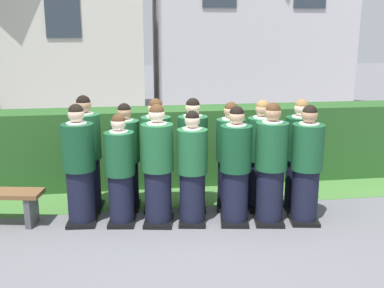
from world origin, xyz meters
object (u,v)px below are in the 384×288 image
at_px(student_front_row_1, 120,173).
at_px(student_rear_row_6, 299,157).
at_px(student_front_row_4, 235,169).
at_px(student_rear_row_3, 193,157).
at_px(student_front_row_2, 158,168).
at_px(student_rear_row_0, 86,156).
at_px(student_rear_row_5, 261,158).
at_px(student_front_row_0, 79,168).
at_px(student_rear_row_2, 156,158).
at_px(student_front_row_3, 192,171).
at_px(student_rear_row_1, 126,159).
at_px(student_front_row_6, 306,167).
at_px(student_front_row_5, 271,167).
at_px(student_rear_row_4, 230,159).

distance_m(student_front_row_1, student_rear_row_6, 2.59).
bearing_deg(student_front_row_4, student_rear_row_3, 129.42).
distance_m(student_front_row_2, student_rear_row_0, 1.19).
bearing_deg(student_rear_row_5, student_front_row_0, -176.28).
relative_size(student_rear_row_2, student_rear_row_3, 1.00).
xyz_separation_m(student_rear_row_0, student_rear_row_5, (2.52, -0.34, -0.04)).
xyz_separation_m(student_front_row_0, student_rear_row_3, (1.59, 0.30, 0.00)).
bearing_deg(student_rear_row_3, student_front_row_3, -99.44).
bearing_deg(student_rear_row_6, student_rear_row_1, 171.72).
bearing_deg(student_rear_row_3, student_rear_row_5, -7.71).
relative_size(student_front_row_6, student_rear_row_3, 0.99).
bearing_deg(student_rear_row_1, student_front_row_3, -37.43).
height_order(student_front_row_4, student_rear_row_3, student_rear_row_3).
bearing_deg(student_rear_row_3, student_front_row_0, -169.26).
bearing_deg(student_rear_row_2, student_rear_row_5, -7.46).
relative_size(student_front_row_0, student_rear_row_6, 1.01).
bearing_deg(student_front_row_5, student_front_row_1, 172.62).
distance_m(student_front_row_3, student_rear_row_1, 1.11).
bearing_deg(student_front_row_1, student_front_row_6, -6.99).
height_order(student_front_row_6, student_rear_row_0, student_rear_row_0).
relative_size(student_front_row_4, student_front_row_5, 0.97).
bearing_deg(student_rear_row_6, student_rear_row_5, 172.06).
height_order(student_front_row_5, student_rear_row_2, student_front_row_5).
distance_m(student_rear_row_0, student_rear_row_6, 3.10).
bearing_deg(student_rear_row_3, student_front_row_1, -159.24).
distance_m(student_front_row_2, student_front_row_5, 1.52).
distance_m(student_front_row_0, student_front_row_5, 2.58).
relative_size(student_front_row_5, student_rear_row_1, 1.06).
bearing_deg(student_front_row_5, student_front_row_3, 172.48).
height_order(student_front_row_6, student_rear_row_2, student_rear_row_2).
bearing_deg(student_front_row_5, student_rear_row_2, 154.17).
relative_size(student_front_row_2, student_rear_row_1, 1.05).
bearing_deg(student_rear_row_6, student_rear_row_3, 172.21).
distance_m(student_front_row_4, student_rear_row_3, 0.77).
bearing_deg(student_rear_row_5, student_front_row_3, -160.31).
bearing_deg(student_rear_row_5, student_front_row_6, -50.84).
bearing_deg(student_front_row_6, student_rear_row_2, 158.79).
xyz_separation_m(student_front_row_2, student_rear_row_4, (1.09, 0.42, -0.03)).
distance_m(student_front_row_1, student_front_row_2, 0.51).
xyz_separation_m(student_front_row_3, student_rear_row_0, (-1.45, 0.73, 0.07)).
bearing_deg(student_rear_row_0, student_front_row_3, -26.69).
height_order(student_front_row_1, student_front_row_2, student_front_row_2).
relative_size(student_rear_row_0, student_rear_row_6, 1.04).
bearing_deg(student_front_row_5, student_rear_row_4, 124.71).
bearing_deg(student_rear_row_3, student_front_row_2, -139.56).
bearing_deg(student_front_row_0, student_rear_row_3, 10.74).
bearing_deg(student_front_row_0, student_rear_row_0, 83.71).
xyz_separation_m(student_front_row_0, student_front_row_6, (3.04, -0.40, -0.01)).
distance_m(student_front_row_1, student_front_row_4, 1.55).
xyz_separation_m(student_front_row_5, student_rear_row_3, (-0.96, 0.66, -0.01)).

